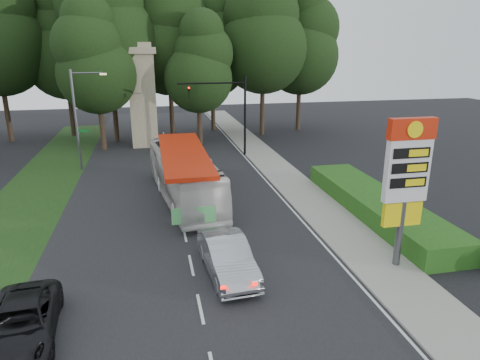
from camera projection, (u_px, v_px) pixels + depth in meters
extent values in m
plane|color=black|center=(202.00, 317.00, 15.98)|extent=(120.00, 120.00, 0.00)
cube|color=black|center=(179.00, 205.00, 27.18)|extent=(14.00, 80.00, 0.02)
cube|color=gray|center=(305.00, 195.00, 28.85)|extent=(3.00, 80.00, 0.12)
cube|color=#193814|center=(41.00, 186.00, 30.90)|extent=(5.00, 50.00, 0.02)
cube|color=#204D14|center=(376.00, 205.00, 25.54)|extent=(3.00, 14.00, 1.20)
cylinder|color=#59595E|center=(399.00, 234.00, 19.19)|extent=(0.32, 0.32, 3.20)
cube|color=yellow|center=(402.00, 214.00, 18.89)|extent=(1.80, 0.25, 1.10)
cube|color=silver|center=(407.00, 170.00, 18.29)|extent=(2.00, 0.35, 2.80)
cube|color=red|center=(412.00, 129.00, 17.75)|extent=(2.10, 0.40, 0.90)
cylinder|color=yellow|center=(415.00, 130.00, 17.55)|extent=(0.70, 0.05, 0.70)
cube|color=black|center=(412.00, 153.00, 17.88)|extent=(1.70, 0.04, 0.45)
cube|color=black|center=(410.00, 168.00, 18.07)|extent=(1.70, 0.04, 0.45)
cube|color=black|center=(408.00, 183.00, 18.26)|extent=(1.70, 0.04, 0.45)
cylinder|color=black|center=(245.00, 116.00, 38.69)|extent=(0.20, 0.20, 7.20)
cylinder|color=black|center=(212.00, 83.00, 37.20)|extent=(6.00, 0.14, 0.14)
imported|color=black|center=(189.00, 87.00, 36.88)|extent=(0.18, 0.22, 1.10)
sphere|color=#FF0C05|center=(189.00, 88.00, 36.77)|extent=(0.18, 0.18, 0.18)
cylinder|color=#59595E|center=(76.00, 121.00, 33.90)|extent=(0.20, 0.20, 8.00)
cylinder|color=#59595E|center=(87.00, 73.00, 33.03)|extent=(2.40, 0.12, 0.12)
cube|color=#FFE599|center=(103.00, 74.00, 33.30)|extent=(0.50, 0.22, 0.14)
cube|color=#0C591E|center=(83.00, 131.00, 34.23)|extent=(0.85, 0.04, 0.22)
cube|color=#0C591E|center=(78.00, 134.00, 34.65)|extent=(0.04, 0.85, 0.22)
cube|color=gray|center=(143.00, 101.00, 42.25)|extent=(2.50, 2.50, 9.00)
cube|color=gray|center=(140.00, 50.00, 40.81)|extent=(3.00, 3.00, 0.60)
cube|color=gray|center=(139.00, 45.00, 40.66)|extent=(2.20, 2.20, 0.50)
cylinder|color=#2D2116|center=(7.00, 112.00, 44.55)|extent=(0.50, 0.50, 6.30)
cylinder|color=#2D2116|center=(71.00, 112.00, 47.74)|extent=(0.50, 0.50, 5.40)
sphere|color=black|center=(65.00, 60.00, 46.08)|extent=(8.40, 8.40, 8.40)
sphere|color=black|center=(62.00, 31.00, 45.18)|extent=(7.20, 7.20, 7.20)
sphere|color=black|center=(59.00, 5.00, 44.42)|extent=(5.40, 5.40, 5.40)
cylinder|color=#2D2116|center=(115.00, 110.00, 44.83)|extent=(0.50, 0.50, 6.48)
sphere|color=black|center=(109.00, 44.00, 42.84)|extent=(10.08, 10.08, 10.08)
sphere|color=black|center=(106.00, 5.00, 41.76)|extent=(8.64, 8.64, 8.64)
cylinder|color=#2D2116|center=(172.00, 109.00, 47.96)|extent=(0.50, 0.50, 5.94)
sphere|color=black|center=(169.00, 52.00, 46.14)|extent=(9.24, 9.24, 9.24)
sphere|color=black|center=(167.00, 19.00, 45.15)|extent=(7.92, 7.92, 7.92)
cylinder|color=#2D2116|center=(213.00, 108.00, 50.93)|extent=(0.50, 0.50, 5.22)
sphere|color=black|center=(212.00, 62.00, 49.32)|extent=(8.12, 8.12, 8.12)
sphere|color=black|center=(212.00, 35.00, 48.45)|extent=(6.96, 6.96, 6.96)
sphere|color=black|center=(211.00, 12.00, 47.72)|extent=(5.22, 5.22, 5.22)
cylinder|color=#2D2116|center=(262.00, 108.00, 48.05)|extent=(0.50, 0.50, 6.12)
sphere|color=black|center=(263.00, 49.00, 46.17)|extent=(9.52, 9.52, 9.52)
sphere|color=black|center=(264.00, 16.00, 45.15)|extent=(8.16, 8.16, 8.16)
cylinder|color=#2D2116|center=(298.00, 107.00, 50.98)|extent=(0.50, 0.50, 5.58)
sphere|color=black|center=(300.00, 57.00, 49.27)|extent=(8.68, 8.68, 8.68)
sphere|color=black|center=(302.00, 28.00, 48.34)|extent=(7.44, 7.44, 7.44)
sphere|color=black|center=(303.00, 3.00, 47.55)|extent=(5.58, 5.58, 5.58)
cylinder|color=#2D2116|center=(102.00, 126.00, 41.17)|extent=(0.50, 0.50, 4.68)
sphere|color=black|center=(97.00, 75.00, 39.73)|extent=(7.28, 7.28, 7.28)
sphere|color=black|center=(94.00, 45.00, 38.95)|extent=(6.24, 6.24, 6.24)
sphere|color=black|center=(92.00, 20.00, 38.29)|extent=(4.68, 4.68, 4.68)
cylinder|color=#2D2116|center=(200.00, 123.00, 43.57)|extent=(0.50, 0.50, 4.32)
sphere|color=black|center=(198.00, 79.00, 42.24)|extent=(6.72, 6.72, 6.72)
sphere|color=black|center=(198.00, 53.00, 41.52)|extent=(5.76, 5.76, 5.76)
sphere|color=black|center=(197.00, 31.00, 40.91)|extent=(4.32, 4.32, 4.32)
imported|color=silver|center=(184.00, 176.00, 27.70)|extent=(4.19, 12.04, 3.28)
imported|color=#A6A7AD|center=(227.00, 257.00, 18.78)|extent=(2.15, 5.18, 1.67)
imported|color=black|center=(22.00, 322.00, 14.56)|extent=(2.65, 5.05, 1.36)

